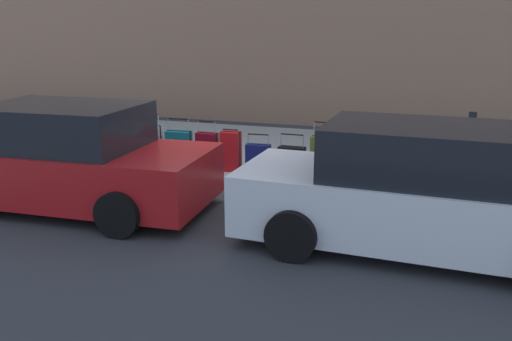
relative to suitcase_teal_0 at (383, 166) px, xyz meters
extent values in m
plane|color=#333335|center=(2.97, 0.54, -0.46)|extent=(40.00, 40.00, 0.00)
cube|color=gray|center=(2.97, -1.96, -0.39)|extent=(18.00, 5.00, 0.14)
cube|color=#0F606B|center=(0.00, 0.00, 0.00)|extent=(0.37, 0.22, 0.64)
cube|color=black|center=(0.00, 0.00, 0.00)|extent=(0.37, 0.05, 0.65)
cylinder|color=gray|center=(-0.15, 0.01, 0.41)|extent=(0.02, 0.02, 0.18)
cylinder|color=gray|center=(0.15, -0.01, 0.41)|extent=(0.02, 0.02, 0.18)
cylinder|color=black|center=(0.00, 0.00, 0.50)|extent=(0.30, 0.04, 0.02)
cylinder|color=black|center=(-0.16, 0.01, -0.30)|extent=(0.04, 0.02, 0.04)
cylinder|color=black|center=(0.16, -0.01, -0.30)|extent=(0.04, 0.02, 0.04)
cube|color=#9EA0A8|center=(0.53, -0.02, -0.07)|extent=(0.44, 0.25, 0.50)
cube|color=black|center=(0.53, -0.02, -0.07)|extent=(0.44, 0.07, 0.51)
cylinder|color=gray|center=(0.34, -0.01, 0.20)|extent=(0.02, 0.02, 0.04)
cylinder|color=gray|center=(0.71, -0.04, 0.20)|extent=(0.02, 0.02, 0.04)
cylinder|color=black|center=(0.53, -0.02, 0.22)|extent=(0.37, 0.05, 0.02)
cylinder|color=black|center=(0.34, -0.01, -0.30)|extent=(0.05, 0.02, 0.04)
cylinder|color=black|center=(0.72, -0.04, -0.30)|extent=(0.05, 0.02, 0.04)
cube|color=#59601E|center=(1.07, -0.10, 0.05)|extent=(0.42, 0.29, 0.74)
cube|color=black|center=(1.07, -0.10, 0.05)|extent=(0.40, 0.08, 0.75)
cylinder|color=gray|center=(0.90, -0.08, 0.54)|extent=(0.02, 0.02, 0.25)
cylinder|color=gray|center=(1.24, -0.11, 0.54)|extent=(0.02, 0.02, 0.25)
cylinder|color=black|center=(1.07, -0.10, 0.67)|extent=(0.33, 0.06, 0.02)
cylinder|color=black|center=(0.90, -0.08, -0.30)|extent=(0.05, 0.02, 0.04)
cylinder|color=black|center=(1.24, -0.11, -0.30)|extent=(0.05, 0.02, 0.04)
cube|color=black|center=(1.64, -0.12, -0.07)|extent=(0.49, 0.24, 0.50)
cube|color=black|center=(1.64, -0.12, -0.07)|extent=(0.49, 0.05, 0.51)
cylinder|color=gray|center=(1.43, -0.12, 0.30)|extent=(0.02, 0.02, 0.23)
cylinder|color=gray|center=(1.85, -0.13, 0.30)|extent=(0.02, 0.02, 0.23)
cylinder|color=black|center=(1.64, -0.12, 0.41)|extent=(0.42, 0.03, 0.02)
cylinder|color=black|center=(1.43, -0.12, -0.30)|extent=(0.04, 0.02, 0.04)
cylinder|color=black|center=(1.86, -0.13, -0.30)|extent=(0.04, 0.02, 0.04)
cube|color=navy|center=(2.24, 0.02, -0.05)|extent=(0.46, 0.21, 0.54)
cube|color=black|center=(2.24, 0.02, -0.05)|extent=(0.46, 0.06, 0.55)
cylinder|color=gray|center=(2.05, 0.01, 0.31)|extent=(0.02, 0.02, 0.19)
cylinder|color=gray|center=(2.43, 0.03, 0.31)|extent=(0.02, 0.02, 0.19)
cylinder|color=black|center=(2.24, 0.02, 0.40)|extent=(0.39, 0.05, 0.02)
cylinder|color=black|center=(2.04, 0.01, -0.30)|extent=(0.05, 0.02, 0.04)
cylinder|color=black|center=(2.44, 0.03, -0.30)|extent=(0.05, 0.02, 0.04)
cube|color=red|center=(2.77, 0.03, 0.05)|extent=(0.36, 0.26, 0.74)
cube|color=black|center=(2.77, 0.03, 0.05)|extent=(0.36, 0.06, 0.76)
cylinder|color=gray|center=(2.63, 0.02, 0.44)|extent=(0.02, 0.02, 0.04)
cylinder|color=gray|center=(2.92, 0.03, 0.44)|extent=(0.02, 0.02, 0.04)
cylinder|color=black|center=(2.77, 0.03, 0.46)|extent=(0.30, 0.04, 0.02)
cylinder|color=black|center=(2.62, 0.02, -0.30)|extent=(0.04, 0.02, 0.04)
cylinder|color=black|center=(2.93, 0.03, -0.30)|extent=(0.04, 0.02, 0.04)
cube|color=maroon|center=(3.29, -0.05, 0.02)|extent=(0.41, 0.22, 0.68)
cube|color=black|center=(3.29, -0.05, 0.02)|extent=(0.41, 0.05, 0.69)
cylinder|color=gray|center=(3.11, -0.04, 0.46)|extent=(0.02, 0.02, 0.22)
cylinder|color=gray|center=(3.46, -0.05, 0.46)|extent=(0.02, 0.02, 0.22)
cylinder|color=black|center=(3.29, -0.05, 0.58)|extent=(0.34, 0.04, 0.02)
cylinder|color=black|center=(3.11, -0.04, -0.30)|extent=(0.04, 0.02, 0.04)
cylinder|color=black|center=(3.46, -0.05, -0.30)|extent=(0.04, 0.02, 0.04)
cube|color=#0F606B|center=(3.86, 0.00, 0.02)|extent=(0.49, 0.29, 0.68)
cube|color=black|center=(3.86, 0.00, 0.02)|extent=(0.48, 0.08, 0.70)
cylinder|color=gray|center=(3.65, -0.02, 0.48)|extent=(0.02, 0.02, 0.24)
cylinder|color=gray|center=(4.06, 0.02, 0.48)|extent=(0.02, 0.02, 0.24)
cylinder|color=black|center=(3.86, 0.00, 0.60)|extent=(0.41, 0.06, 0.02)
cylinder|color=black|center=(3.65, -0.02, -0.30)|extent=(0.05, 0.02, 0.04)
cylinder|color=black|center=(4.07, 0.02, -0.30)|extent=(0.05, 0.02, 0.04)
cube|color=#9EA0A8|center=(4.41, 0.04, 0.07)|extent=(0.39, 0.24, 0.77)
cube|color=black|center=(4.41, 0.04, 0.07)|extent=(0.39, 0.05, 0.79)
cylinder|color=gray|center=(4.25, 0.04, 0.55)|extent=(0.02, 0.02, 0.20)
cylinder|color=gray|center=(4.57, 0.03, 0.55)|extent=(0.02, 0.02, 0.20)
cylinder|color=black|center=(4.41, 0.04, 0.66)|extent=(0.32, 0.03, 0.02)
cylinder|color=black|center=(4.25, 0.04, -0.30)|extent=(0.04, 0.02, 0.04)
cylinder|color=black|center=(4.58, 0.03, -0.30)|extent=(0.04, 0.02, 0.04)
cylinder|color=#D89E0C|center=(5.15, -0.04, -0.02)|extent=(0.20, 0.20, 0.61)
sphere|color=#D89E0C|center=(5.15, -0.04, 0.33)|extent=(0.21, 0.21, 0.21)
cylinder|color=#D89E0C|center=(5.30, -0.04, 0.01)|extent=(0.09, 0.10, 0.09)
cylinder|color=#D89E0C|center=(5.00, -0.04, 0.01)|extent=(0.09, 0.10, 0.09)
cylinder|color=brown|center=(5.67, 0.11, 0.04)|extent=(0.16, 0.16, 0.72)
cylinder|color=slate|center=(-1.35, -0.29, 0.20)|extent=(0.05, 0.05, 1.05)
cube|color=#1E2328|center=(-1.35, -0.29, 0.84)|extent=(0.12, 0.09, 0.22)
cube|color=silver|center=(-0.68, 2.35, 0.11)|extent=(4.67, 1.84, 0.79)
cube|color=black|center=(-0.68, 2.35, 0.82)|extent=(2.45, 1.64, 0.64)
cylinder|color=black|center=(0.77, 3.17, -0.14)|extent=(0.65, 0.24, 0.64)
cylinder|color=black|center=(0.72, 1.45, -0.14)|extent=(0.65, 0.24, 0.64)
cube|color=#AD1619|center=(4.63, 2.35, 0.11)|extent=(4.68, 2.08, 0.79)
cube|color=black|center=(4.63, 2.35, 0.83)|extent=(2.47, 1.82, 0.65)
cylinder|color=black|center=(6.11, 1.50, -0.14)|extent=(0.65, 0.25, 0.64)
cylinder|color=black|center=(3.16, 3.20, -0.14)|extent=(0.65, 0.25, 0.64)
cylinder|color=black|center=(3.27, 1.35, -0.14)|extent=(0.65, 0.25, 0.64)
camera|label=1|loc=(-0.70, 8.89, 2.28)|focal=36.84mm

